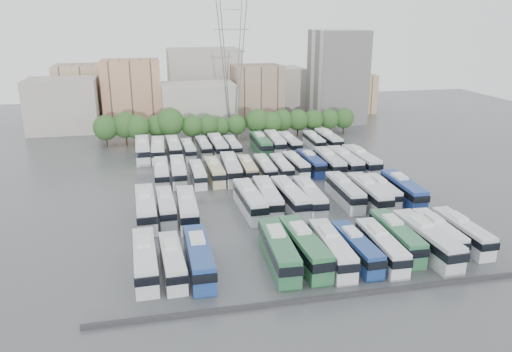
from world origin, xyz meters
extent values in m
plane|color=#424447|center=(0.00, 0.00, 0.00)|extent=(220.00, 220.00, 0.00)
cube|color=#2D2D30|center=(0.00, -33.00, 0.25)|extent=(56.00, 0.50, 0.50)
cylinder|color=black|center=(-29.99, 42.02, 1.24)|extent=(0.36, 0.36, 2.48)
sphere|color=#234C1E|center=(-29.99, 42.02, 4.61)|extent=(5.95, 5.95, 5.95)
cylinder|color=black|center=(-25.44, 42.75, 1.32)|extent=(0.36, 0.36, 2.63)
sphere|color=#234C1E|center=(-25.44, 42.75, 4.88)|extent=(6.31, 6.31, 6.31)
cylinder|color=black|center=(-22.54, 41.25, 1.21)|extent=(0.36, 0.36, 2.42)
sphere|color=#234C1E|center=(-22.54, 41.25, 4.50)|extent=(5.82, 5.82, 5.82)
cylinder|color=black|center=(-17.82, 42.83, 1.14)|extent=(0.36, 0.36, 2.28)
sphere|color=#234C1E|center=(-17.82, 42.83, 4.24)|extent=(5.48, 5.48, 5.48)
cylinder|color=black|center=(-14.82, 41.82, 1.42)|extent=(0.36, 0.36, 2.84)
sphere|color=#234C1E|center=(-14.82, 41.82, 5.27)|extent=(6.81, 6.81, 6.81)
cylinder|color=black|center=(-9.55, 41.32, 1.13)|extent=(0.36, 0.36, 2.27)
sphere|color=#234C1E|center=(-9.55, 41.32, 4.21)|extent=(5.44, 5.44, 5.44)
cylinder|color=black|center=(-5.68, 41.60, 1.11)|extent=(0.36, 0.36, 2.22)
sphere|color=#234C1E|center=(-5.68, 41.60, 4.12)|extent=(5.33, 5.33, 5.33)
cylinder|color=black|center=(-2.39, 42.19, 0.96)|extent=(0.36, 0.36, 1.92)
sphere|color=#234C1E|center=(-2.39, 42.19, 3.57)|extent=(4.61, 4.61, 4.61)
cylinder|color=black|center=(1.49, 41.90, 1.04)|extent=(0.36, 0.36, 2.08)
sphere|color=#234C1E|center=(1.49, 41.90, 3.86)|extent=(4.99, 4.99, 4.99)
cylinder|color=black|center=(6.82, 41.74, 1.25)|extent=(0.36, 0.36, 2.50)
sphere|color=#234C1E|center=(6.82, 41.74, 4.64)|extent=(5.99, 5.99, 5.99)
cylinder|color=black|center=(10.32, 41.17, 1.14)|extent=(0.36, 0.36, 2.28)
sphere|color=#234C1E|center=(10.32, 41.17, 4.24)|extent=(5.48, 5.48, 5.48)
cylinder|color=black|center=(13.62, 42.82, 1.15)|extent=(0.36, 0.36, 2.29)
sphere|color=#234C1E|center=(13.62, 42.82, 4.26)|extent=(5.50, 5.50, 5.50)
cylinder|color=black|center=(17.70, 42.52, 1.15)|extent=(0.36, 0.36, 2.29)
sphere|color=#234C1E|center=(17.70, 42.52, 4.26)|extent=(5.50, 5.50, 5.50)
cylinder|color=black|center=(21.87, 42.59, 1.09)|extent=(0.36, 0.36, 2.18)
sphere|color=#234C1E|center=(21.87, 42.59, 4.05)|extent=(5.23, 5.23, 5.23)
cylinder|color=black|center=(26.36, 42.84, 1.09)|extent=(0.36, 0.36, 2.18)
sphere|color=#234C1E|center=(26.36, 42.84, 4.04)|extent=(5.22, 5.22, 5.22)
cylinder|color=black|center=(30.40, 42.75, 1.12)|extent=(0.36, 0.36, 2.23)
sphere|color=#234C1E|center=(30.40, 42.75, 4.15)|extent=(5.36, 5.36, 5.36)
cube|color=#9E998E|center=(-42.00, 62.00, 7.00)|extent=(18.00, 14.00, 14.00)
cube|color=tan|center=(-24.00, 68.00, 9.00)|extent=(16.00, 12.00, 18.00)
cube|color=#ADA89E|center=(-6.00, 60.00, 6.00)|extent=(20.00, 14.00, 12.00)
cube|color=gray|center=(12.00, 66.00, 8.00)|extent=(14.00, 12.00, 16.00)
cube|color=gray|center=(-2.00, 80.00, 10.00)|extent=(22.00, 16.00, 20.00)
cube|color=tan|center=(-38.00, 78.00, 8.00)|extent=(16.00, 14.00, 16.00)
cube|color=#A39E93|center=(20.00, 78.00, 7.00)|extent=(18.00, 14.00, 14.00)
cube|color=tan|center=(44.00, 72.00, 6.00)|extent=(14.00, 12.00, 12.00)
cube|color=gray|center=(-14.00, 74.00, 5.00)|extent=(12.00, 10.00, 10.00)
cube|color=silver|center=(34.00, 58.00, 13.00)|extent=(14.00, 14.00, 26.00)
cylinder|color=slate|center=(0.00, 48.00, 17.00)|extent=(2.90, 2.91, 33.83)
cylinder|color=slate|center=(0.00, 52.00, 17.00)|extent=(2.90, 2.91, 33.83)
cylinder|color=slate|center=(4.00, 48.00, 17.00)|extent=(2.90, 2.91, 33.83)
cylinder|color=slate|center=(4.00, 52.00, 17.00)|extent=(2.90, 2.91, 33.83)
cube|color=slate|center=(2.00, 50.00, 31.28)|extent=(4.50, 0.30, 0.30)
cube|color=slate|center=(2.00, 50.00, 26.52)|extent=(9.00, 0.30, 0.30)
cube|color=slate|center=(2.00, 50.00, 21.08)|extent=(7.00, 0.30, 0.30)
cube|color=silver|center=(-21.42, -22.78, 1.74)|extent=(2.99, 12.37, 3.48)
cube|color=black|center=(-21.42, -22.93, 2.41)|extent=(3.12, 12.56, 1.02)
cube|color=silver|center=(-21.47, -21.24, 3.71)|extent=(1.84, 3.33, 0.45)
cube|color=silver|center=(-18.19, -23.47, 1.59)|extent=(2.87, 11.35, 3.19)
cube|color=black|center=(-18.18, -23.61, 2.20)|extent=(2.98, 11.52, 0.94)
cube|color=silver|center=(-18.25, -22.07, 3.40)|extent=(1.72, 3.07, 0.41)
cube|color=navy|center=(-14.96, -23.50, 1.78)|extent=(2.70, 12.57, 3.56)
cube|color=black|center=(-14.96, -23.66, 2.46)|extent=(2.82, 12.76, 1.05)
cube|color=silver|center=(-14.96, -21.93, 3.79)|extent=(1.79, 3.35, 0.46)
cube|color=#2C6741|center=(-5.00, -23.98, 1.86)|extent=(3.32, 13.21, 3.71)
cube|color=black|center=(-5.01, -24.14, 2.57)|extent=(3.46, 13.42, 1.09)
cube|color=silver|center=(-4.93, -22.34, 3.96)|extent=(2.00, 3.57, 0.48)
cube|color=#2E6C43|center=(-1.61, -23.87, 1.88)|extent=(3.39, 13.37, 3.76)
cube|color=black|center=(-1.61, -24.03, 2.60)|extent=(3.53, 13.57, 1.10)
cube|color=silver|center=(-1.68, -22.21, 4.00)|extent=(2.03, 3.61, 0.49)
cube|color=silver|center=(1.75, -24.81, 1.74)|extent=(3.04, 12.37, 3.48)
cube|color=black|center=(1.75, -24.96, 2.41)|extent=(3.17, 12.56, 1.02)
cube|color=silver|center=(1.80, -23.27, 3.71)|extent=(1.86, 3.34, 0.45)
cube|color=navy|center=(5.03, -24.98, 1.61)|extent=(2.80, 11.47, 3.23)
cube|color=black|center=(5.03, -25.12, 2.23)|extent=(2.92, 11.64, 0.95)
cube|color=silver|center=(4.98, -23.56, 3.44)|extent=(1.72, 3.09, 0.42)
cube|color=silver|center=(8.34, -25.31, 1.66)|extent=(2.90, 11.82, 3.33)
cube|color=black|center=(8.34, -25.46, 2.30)|extent=(3.02, 12.00, 0.98)
cube|color=silver|center=(8.39, -23.85, 3.54)|extent=(1.77, 3.19, 0.43)
cube|color=#2F6F47|center=(11.60, -23.14, 1.73)|extent=(2.95, 12.29, 3.46)
cube|color=black|center=(11.59, -23.29, 2.39)|extent=(3.08, 12.48, 1.02)
cube|color=silver|center=(11.64, -21.61, 3.69)|extent=(1.83, 3.31, 0.45)
cube|color=silver|center=(14.78, -25.15, 1.87)|extent=(3.26, 13.29, 3.74)
cube|color=black|center=(14.79, -25.32, 2.59)|extent=(3.39, 13.49, 1.10)
cube|color=silver|center=(14.73, -23.50, 3.98)|extent=(1.99, 3.58, 0.48)
cube|color=silver|center=(18.02, -22.86, 1.57)|extent=(2.69, 11.16, 3.14)
cube|color=black|center=(18.02, -23.00, 2.17)|extent=(2.81, 11.33, 0.92)
cube|color=silver|center=(18.06, -21.47, 3.35)|extent=(1.66, 3.01, 0.41)
cube|color=silver|center=(21.23, -23.52, 1.64)|extent=(2.47, 11.59, 3.28)
cube|color=black|center=(21.23, -23.66, 2.27)|extent=(2.59, 11.76, 0.97)
cube|color=silver|center=(21.22, -22.07, 3.49)|extent=(1.64, 3.09, 0.42)
cube|color=silver|center=(-21.22, -5.68, 1.86)|extent=(3.18, 13.19, 3.71)
cube|color=black|center=(-21.21, -5.85, 2.57)|extent=(3.32, 13.39, 1.09)
cube|color=silver|center=(-21.27, -4.05, 3.95)|extent=(1.96, 3.55, 0.48)
cube|color=silver|center=(-18.14, -5.18, 1.61)|extent=(2.71, 11.44, 3.23)
cube|color=black|center=(-18.14, -5.32, 2.23)|extent=(2.83, 11.62, 0.95)
cube|color=silver|center=(-18.18, -3.75, 3.44)|extent=(1.69, 3.08, 0.42)
cube|color=silver|center=(-14.98, -7.02, 1.75)|extent=(2.86, 12.43, 3.51)
cube|color=black|center=(-14.99, -7.18, 2.42)|extent=(2.98, 12.61, 1.03)
cube|color=silver|center=(-14.96, -5.48, 3.73)|extent=(1.81, 3.33, 0.45)
cube|color=silver|center=(-4.96, -5.82, 1.81)|extent=(3.18, 12.87, 3.62)
cube|color=black|center=(-4.95, -5.98, 2.50)|extent=(3.32, 13.06, 1.06)
cube|color=silver|center=(-5.02, -4.22, 3.85)|extent=(1.93, 3.47, 0.47)
cube|color=silver|center=(-1.88, -5.10, 1.81)|extent=(3.27, 12.90, 3.62)
cube|color=black|center=(-1.88, -5.26, 2.51)|extent=(3.40, 13.10, 1.07)
cube|color=silver|center=(-1.81, -3.51, 3.86)|extent=(1.96, 3.49, 0.47)
cube|color=silver|center=(1.74, -5.68, 1.80)|extent=(3.35, 12.86, 3.61)
cube|color=black|center=(1.75, -5.84, 2.49)|extent=(3.48, 13.05, 1.06)
cube|color=silver|center=(1.66, -4.09, 3.84)|extent=(1.97, 3.48, 0.47)
cube|color=silver|center=(4.94, -6.05, 1.76)|extent=(3.17, 12.51, 3.52)
cube|color=black|center=(4.94, -6.21, 2.43)|extent=(3.30, 12.70, 1.03)
cube|color=silver|center=(5.01, -4.50, 3.74)|extent=(1.90, 3.38, 0.46)
cube|color=silver|center=(11.48, -5.01, 1.76)|extent=(2.93, 12.50, 3.53)
cube|color=black|center=(11.47, -5.16, 2.44)|extent=(3.06, 12.69, 1.04)
cube|color=silver|center=(11.51, -3.45, 3.75)|extent=(1.84, 3.36, 0.46)
cube|color=silver|center=(14.98, -6.84, 1.82)|extent=(2.85, 12.85, 3.63)
cube|color=black|center=(14.98, -7.01, 2.51)|extent=(2.98, 13.04, 1.07)
cube|color=silver|center=(14.99, -5.24, 3.87)|extent=(1.85, 3.44, 0.47)
cube|color=silver|center=(18.18, -5.31, 1.54)|extent=(2.72, 10.98, 3.09)
cube|color=black|center=(18.17, -5.45, 2.13)|extent=(2.83, 11.14, 0.91)
cube|color=silver|center=(18.23, -3.95, 3.29)|extent=(1.65, 2.96, 0.40)
cube|color=navy|center=(21.53, -6.20, 1.79)|extent=(3.08, 12.69, 3.57)
cube|color=black|center=(21.53, -6.36, 2.47)|extent=(3.22, 12.89, 1.05)
cube|color=silver|center=(21.58, -4.63, 3.81)|extent=(1.89, 3.42, 0.46)
cube|color=silver|center=(-18.17, 12.55, 1.67)|extent=(2.66, 11.85, 3.35)
cube|color=black|center=(-18.17, 12.40, 2.31)|extent=(2.78, 12.02, 0.98)
cube|color=silver|center=(-18.15, 14.03, 3.56)|extent=(1.71, 3.17, 0.43)
cube|color=silver|center=(-15.02, 12.65, 1.71)|extent=(2.81, 12.13, 3.42)
cube|color=black|center=(-15.02, 12.50, 2.37)|extent=(2.93, 12.32, 1.01)
cube|color=silver|center=(-14.99, 14.16, 3.65)|extent=(1.78, 3.26, 0.44)
cube|color=silver|center=(-11.51, 10.83, 1.50)|extent=(2.32, 10.58, 2.99)
cube|color=black|center=(-11.51, 10.70, 2.07)|extent=(2.42, 10.74, 0.88)
cube|color=silver|center=(-11.52, 12.16, 3.19)|extent=(1.52, 2.83, 0.39)
cube|color=#C5B688|center=(-8.26, 11.42, 1.61)|extent=(2.65, 11.38, 3.21)
cube|color=black|center=(-8.25, 11.27, 2.22)|extent=(2.77, 11.56, 0.94)
cube|color=silver|center=(-8.29, 12.83, 3.42)|extent=(1.67, 3.06, 0.42)
cube|color=silver|center=(-5.02, 11.77, 1.82)|extent=(3.28, 12.97, 3.64)
cube|color=black|center=(-5.02, 11.61, 2.52)|extent=(3.42, 13.17, 1.07)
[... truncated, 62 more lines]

